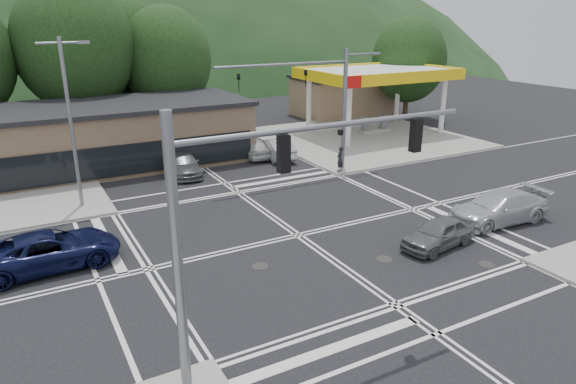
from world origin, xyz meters
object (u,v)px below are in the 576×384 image
car_queue_a (275,148)px  car_queue_b (253,148)px  car_grey_center (439,233)px  pedestrian (340,159)px  car_silver_east (499,207)px  car_northbound (183,164)px  car_blue_west (50,250)px

car_queue_a → car_queue_b: 1.65m
car_grey_center → car_queue_a: 17.09m
car_grey_center → pedestrian: pedestrian is taller
car_silver_east → car_northbound: size_ratio=1.14×
car_queue_a → car_queue_b: (-1.26, 1.07, -0.04)m
car_queue_a → pedestrian: (2.00, -5.43, 0.24)m
car_blue_west → car_queue_b: size_ratio=1.36×
car_blue_west → car_northbound: 13.62m
car_northbound → car_blue_west: bearing=-122.8°
car_grey_center → car_silver_east: car_silver_east is taller
car_queue_b → car_northbound: 6.12m
car_silver_east → car_northbound: car_silver_east is taller
car_blue_west → car_silver_east: size_ratio=1.02×
car_silver_east → car_northbound: 19.49m
car_silver_east → pedestrian: size_ratio=3.27×
car_northbound → car_silver_east: bearing=-45.7°
car_blue_west → car_queue_b: bearing=-54.2°
car_grey_center → car_northbound: size_ratio=0.82×
car_blue_west → car_northbound: car_blue_west is taller
car_silver_east → car_queue_b: size_ratio=1.33×
car_blue_west → pedestrian: pedestrian is taller
car_blue_west → car_queue_a: (16.15, 10.78, -0.03)m
car_grey_center → car_queue_b: size_ratio=0.96×
car_northbound → pedestrian: 10.38m
car_northbound → car_grey_center: bearing=-59.7°
car_northbound → car_queue_b: bearing=23.9°
car_silver_east → car_grey_center: bearing=-77.2°
car_northbound → car_queue_a: bearing=12.9°
car_queue_a → car_northbound: (-7.16, -0.55, -0.05)m
car_blue_west → car_queue_a: 19.41m
car_queue_b → car_northbound: car_queue_b is taller
car_blue_west → car_silver_east: 21.13m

